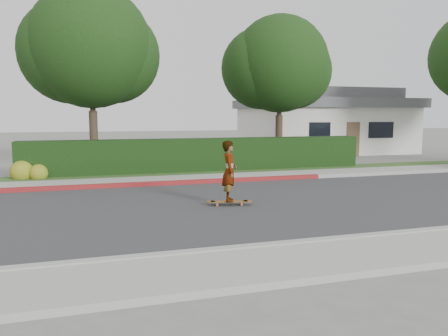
% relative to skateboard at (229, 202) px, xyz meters
% --- Properties ---
extents(ground, '(120.00, 120.00, 0.00)m').
position_rel_skateboard_xyz_m(ground, '(4.00, -0.04, -0.11)').
color(ground, slate).
rests_on(ground, ground).
extents(road, '(60.00, 8.00, 0.01)m').
position_rel_skateboard_xyz_m(road, '(4.00, -0.04, -0.11)').
color(road, '#2D2D30').
rests_on(road, ground).
extents(curb_far, '(60.00, 0.20, 0.15)m').
position_rel_skateboard_xyz_m(curb_far, '(4.00, 4.06, -0.04)').
color(curb_far, '#9E9E99').
rests_on(curb_far, ground).
extents(curb_red_section, '(12.00, 0.21, 0.15)m').
position_rel_skateboard_xyz_m(curb_red_section, '(-1.00, 4.06, -0.03)').
color(curb_red_section, maroon).
rests_on(curb_red_section, ground).
extents(sidewalk_far, '(60.00, 1.60, 0.12)m').
position_rel_skateboard_xyz_m(sidewalk_far, '(4.00, 4.96, -0.05)').
color(sidewalk_far, gray).
rests_on(sidewalk_far, ground).
extents(planting_strip, '(60.00, 1.60, 0.10)m').
position_rel_skateboard_xyz_m(planting_strip, '(4.00, 6.56, -0.06)').
color(planting_strip, '#2D4C1E').
rests_on(planting_strip, ground).
extents(hedge, '(15.00, 1.00, 1.50)m').
position_rel_skateboard_xyz_m(hedge, '(1.00, 7.16, 0.64)').
color(hedge, black).
rests_on(hedge, ground).
extents(flowering_shrub, '(1.40, 1.00, 0.90)m').
position_rel_skateboard_xyz_m(flowering_shrub, '(-6.01, 6.70, 0.22)').
color(flowering_shrub, '#2D4C19').
rests_on(flowering_shrub, ground).
extents(tree_left, '(5.99, 5.21, 8.00)m').
position_rel_skateboard_xyz_m(tree_left, '(-3.52, 8.65, 5.15)').
color(tree_left, '#33261C').
rests_on(tree_left, ground).
extents(tree_center, '(5.66, 4.84, 7.44)m').
position_rel_skateboard_xyz_m(tree_center, '(5.48, 9.15, 4.79)').
color(tree_center, '#33261C').
rests_on(tree_center, ground).
extents(house, '(10.60, 8.60, 4.30)m').
position_rel_skateboard_xyz_m(house, '(12.00, 15.96, 1.99)').
color(house, beige).
rests_on(house, ground).
extents(skateboard, '(1.29, 0.53, 0.12)m').
position_rel_skateboard_xyz_m(skateboard, '(0.00, 0.00, 0.00)').
color(skateboard, '#B85132').
rests_on(skateboard, ground).
extents(skateboarder, '(0.55, 0.70, 1.69)m').
position_rel_skateboard_xyz_m(skateboarder, '(0.00, 0.00, 0.86)').
color(skateboarder, white).
rests_on(skateboarder, skateboard).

